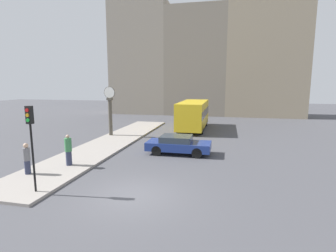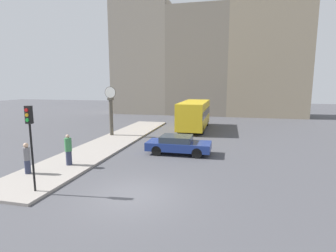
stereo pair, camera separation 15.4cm
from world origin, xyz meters
name	(u,v)px [view 2 (the right image)]	position (x,y,z in m)	size (l,w,h in m)	color
ground_plane	(132,195)	(0.00, 0.00, 0.00)	(120.00, 120.00, 0.00)	#47474C
sidewalk_corner	(113,142)	(-5.35, 9.42, 0.07)	(3.50, 22.84, 0.13)	gray
building_row	(206,58)	(0.21, 31.22, 8.75)	(29.37, 5.00, 18.46)	gray
sedan_car	(178,144)	(0.63, 7.20, 0.67)	(4.39, 1.88, 1.27)	navy
bus_distant	(194,114)	(0.37, 17.27, 1.68)	(2.58, 8.14, 2.96)	gold
traffic_light_near	(30,131)	(-4.24, -0.83, 2.83)	(0.26, 0.24, 3.76)	black
street_clock	(111,111)	(-6.55, 11.81, 2.32)	(1.05, 0.44, 4.43)	#4C473D
pedestrian_grey_jacket	(27,158)	(-6.24, 1.04, 0.96)	(0.35, 0.35, 1.65)	#2D334C
pedestrian_green_hoodie	(68,150)	(-5.01, 2.87, 1.02)	(0.39, 0.39, 1.80)	#2D334C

